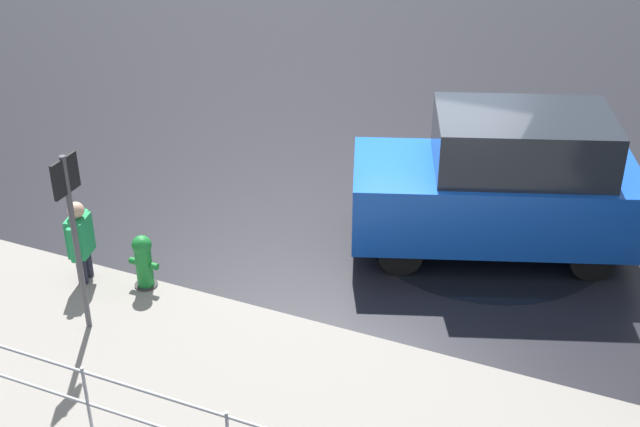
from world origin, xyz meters
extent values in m
plane|color=black|center=(0.00, 0.00, 0.00)|extent=(60.00, 60.00, 0.00)
cube|color=gray|center=(0.00, 4.20, 0.02)|extent=(24.00, 3.20, 0.04)
cube|color=blue|center=(-1.02, -0.06, 0.79)|extent=(4.25, 2.94, 0.99)
cube|color=#1E232B|center=(-1.31, -0.17, 1.67)|extent=(2.71, 2.21, 0.77)
cylinder|color=black|center=(-0.06, 1.05, 0.30)|extent=(0.64, 0.41, 0.60)
cylinder|color=black|center=(0.43, -0.29, 0.30)|extent=(0.64, 0.41, 0.60)
cylinder|color=black|center=(-2.48, 0.17, 0.30)|extent=(0.64, 0.41, 0.60)
cylinder|color=black|center=(-1.98, -1.17, 0.30)|extent=(0.64, 0.41, 0.60)
cylinder|color=#197A2D|center=(2.93, 2.76, 0.31)|extent=(0.22, 0.22, 0.62)
sphere|color=#197A2D|center=(2.93, 2.76, 0.67)|extent=(0.26, 0.26, 0.26)
cylinder|color=#197A2D|center=(2.77, 2.76, 0.38)|extent=(0.10, 0.09, 0.09)
cylinder|color=#197A2D|center=(3.09, 2.76, 0.38)|extent=(0.10, 0.09, 0.09)
cylinder|color=#2D2D2D|center=(2.93, 2.76, 0.03)|extent=(0.31, 0.31, 0.06)
cube|color=#1E8C4C|center=(3.75, 2.95, 0.73)|extent=(0.31, 0.40, 0.55)
sphere|color=tan|center=(3.75, 2.95, 1.11)|extent=(0.22, 0.22, 0.22)
cylinder|color=#1E1E2D|center=(3.77, 2.86, 0.23)|extent=(0.13, 0.13, 0.45)
cylinder|color=#1E1E2D|center=(3.73, 3.04, 0.23)|extent=(0.13, 0.13, 0.45)
cylinder|color=#1E8C4C|center=(3.80, 2.71, 0.73)|extent=(0.09, 0.09, 0.50)
cylinder|color=#1E8C4C|center=(3.70, 3.18, 0.73)|extent=(0.09, 0.09, 0.50)
cylinder|color=#B7BABF|center=(1.83, 5.45, 0.53)|extent=(0.04, 0.04, 1.05)
cylinder|color=#4C4C51|center=(3.09, 3.79, 1.20)|extent=(0.07, 0.07, 2.40)
cube|color=black|center=(3.09, 3.79, 2.15)|extent=(0.04, 0.44, 0.44)
cylinder|color=black|center=(-0.90, -0.40, 0.00)|extent=(3.59, 3.59, 0.01)
camera|label=1|loc=(-3.07, 10.86, 6.81)|focal=50.00mm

